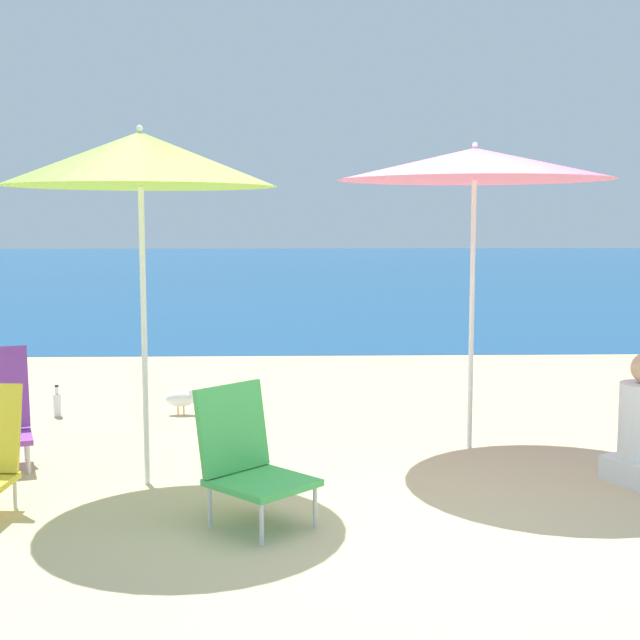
{
  "coord_description": "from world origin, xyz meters",
  "views": [
    {
      "loc": [
        -0.6,
        -5.06,
        1.68
      ],
      "look_at": [
        -0.42,
        0.91,
        1.0
      ],
      "focal_mm": 50.0,
      "sensor_mm": 36.0,
      "label": 1
    }
  ],
  "objects_px": {
    "beach_chair_green": "(247,457)",
    "water_bottle": "(57,404)",
    "beach_umbrella_lime": "(140,160)",
    "seagull": "(182,398)",
    "beach_umbrella_pink": "(475,165)"
  },
  "relations": [
    {
      "from": "beach_umbrella_pink",
      "to": "beach_chair_green",
      "type": "relative_size",
      "value": 2.93
    },
    {
      "from": "beach_chair_green",
      "to": "seagull",
      "type": "distance_m",
      "value": 2.87
    },
    {
      "from": "beach_umbrella_lime",
      "to": "water_bottle",
      "type": "distance_m",
      "value": 2.97
    },
    {
      "from": "beach_umbrella_lime",
      "to": "seagull",
      "type": "height_order",
      "value": "beach_umbrella_lime"
    },
    {
      "from": "beach_umbrella_lime",
      "to": "seagull",
      "type": "xyz_separation_m",
      "value": [
        -0.03,
        2.02,
        -1.9
      ]
    },
    {
      "from": "water_bottle",
      "to": "seagull",
      "type": "bearing_deg",
      "value": 2.63
    },
    {
      "from": "beach_chair_green",
      "to": "water_bottle",
      "type": "bearing_deg",
      "value": 78.35
    },
    {
      "from": "beach_umbrella_pink",
      "to": "seagull",
      "type": "bearing_deg",
      "value": 152.06
    },
    {
      "from": "water_bottle",
      "to": "beach_umbrella_lime",
      "type": "bearing_deg",
      "value": -61.26
    },
    {
      "from": "beach_umbrella_pink",
      "to": "water_bottle",
      "type": "distance_m",
      "value": 4.02
    },
    {
      "from": "beach_chair_green",
      "to": "water_bottle",
      "type": "xyz_separation_m",
      "value": [
        -1.76,
        2.72,
        -0.27
      ]
    },
    {
      "from": "beach_chair_green",
      "to": "beach_umbrella_lime",
      "type": "bearing_deg",
      "value": 87.72
    },
    {
      "from": "beach_chair_green",
      "to": "seagull",
      "type": "bearing_deg",
      "value": 59.76
    },
    {
      "from": "beach_umbrella_pink",
      "to": "water_bottle",
      "type": "height_order",
      "value": "beach_umbrella_pink"
    },
    {
      "from": "beach_chair_green",
      "to": "seagull",
      "type": "xyz_separation_m",
      "value": [
        -0.71,
        2.77,
        -0.23
      ]
    }
  ]
}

